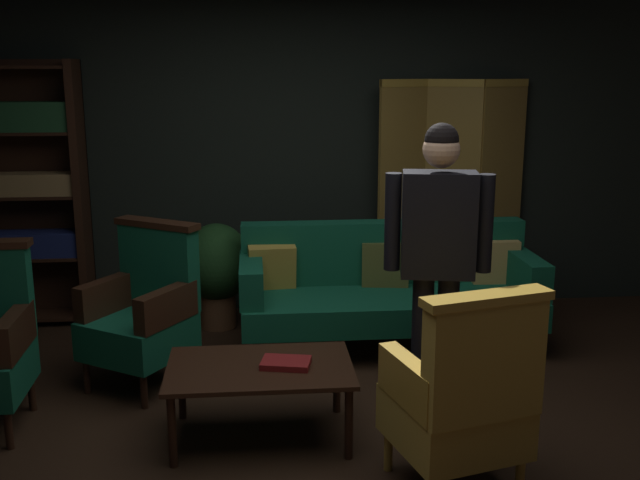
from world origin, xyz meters
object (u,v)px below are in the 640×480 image
at_px(bookshelf, 26,189).
at_px(potted_plant, 217,268).
at_px(folding_screen, 451,193).
at_px(coffee_table, 260,374).
at_px(armchair_gilt_accent, 462,397).
at_px(velvet_couch, 387,285).
at_px(armchair_wing_left, 144,310).
at_px(book_red_leather, 286,363).
at_px(standing_figure, 438,247).

xyz_separation_m(bookshelf, potted_plant, (1.45, -0.24, -0.60)).
xyz_separation_m(folding_screen, coffee_table, (-1.60, -2.12, -0.61)).
distance_m(folding_screen, armchair_gilt_accent, 2.87).
distance_m(armchair_gilt_accent, potted_plant, 2.76).
bearing_deg(coffee_table, velvet_couch, 54.86).
height_order(folding_screen, armchair_wing_left, folding_screen).
height_order(bookshelf, coffee_table, bookshelf).
xyz_separation_m(velvet_couch, armchair_wing_left, (-1.66, -0.54, 0.04)).
bearing_deg(coffee_table, book_red_leather, -6.59).
distance_m(coffee_table, armchair_wing_left, 1.08).
bearing_deg(book_red_leather, standing_figure, 10.25).
bearing_deg(armchair_gilt_accent, book_red_leather, 142.39).
xyz_separation_m(armchair_wing_left, potted_plant, (0.41, 1.04, -0.01)).
xyz_separation_m(folding_screen, armchair_gilt_accent, (-0.67, -2.75, -0.50)).
bearing_deg(armchair_wing_left, potted_plant, 68.42).
height_order(velvet_couch, coffee_table, velvet_couch).
bearing_deg(potted_plant, coffee_table, -80.48).
height_order(coffee_table, armchair_gilt_accent, armchair_gilt_accent).
height_order(armchair_gilt_accent, armchair_wing_left, same).
distance_m(armchair_wing_left, potted_plant, 1.12).
distance_m(bookshelf, coffee_table, 2.81).
xyz_separation_m(coffee_table, armchair_gilt_accent, (0.93, -0.63, 0.12)).
bearing_deg(armchair_wing_left, coffee_table, -47.84).
distance_m(armchair_wing_left, standing_figure, 1.91).
height_order(folding_screen, standing_figure, folding_screen).
height_order(folding_screen, velvet_couch, folding_screen).
bearing_deg(velvet_couch, standing_figure, -87.54).
height_order(folding_screen, bookshelf, bookshelf).
bearing_deg(book_red_leather, folding_screen, 55.58).
height_order(armchair_wing_left, standing_figure, standing_figure).
height_order(coffee_table, armchair_wing_left, armchair_wing_left).
relative_size(coffee_table, potted_plant, 1.22).
xyz_separation_m(bookshelf, book_red_leather, (1.90, -2.09, -0.64)).
bearing_deg(book_red_leather, coffee_table, 173.41).
relative_size(folding_screen, potted_plant, 2.31).
distance_m(folding_screen, potted_plant, 2.00).
xyz_separation_m(coffee_table, potted_plant, (-0.31, 1.84, 0.10)).
bearing_deg(velvet_couch, armchair_wing_left, -162.02).
xyz_separation_m(folding_screen, bookshelf, (-3.36, -0.04, 0.09)).
bearing_deg(standing_figure, armchair_gilt_accent, -94.23).
bearing_deg(coffee_table, standing_figure, 7.91).
height_order(armchair_gilt_accent, book_red_leather, armchair_gilt_accent).
bearing_deg(potted_plant, armchair_wing_left, -111.58).
distance_m(velvet_couch, standing_figure, 1.33).
bearing_deg(potted_plant, standing_figure, -52.62).
relative_size(coffee_table, standing_figure, 0.59).
distance_m(folding_screen, bookshelf, 3.37).
bearing_deg(armchair_wing_left, bookshelf, 129.17).
distance_m(bookshelf, standing_figure, 3.36).
height_order(coffee_table, standing_figure, standing_figure).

